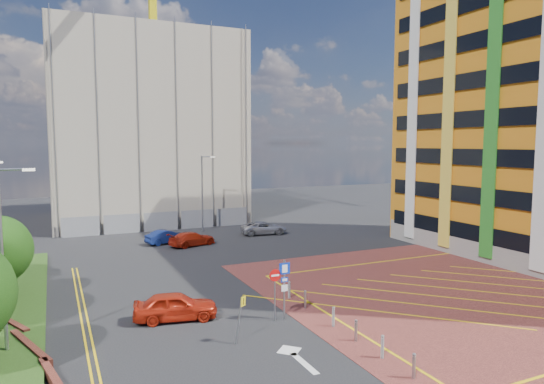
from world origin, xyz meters
TOP-DOWN VIEW (x-y plane):
  - ground at (0.00, 0.00)m, footprint 140.00×140.00m
  - forecourt at (14.00, 0.00)m, footprint 26.00×26.00m
  - retaining_wall at (-11.80, 2.00)m, footprint 6.06×20.33m
  - lamp_left_near at (-12.42, 2.00)m, footprint 1.53×0.16m
  - lamp_back at (4.08, 28.00)m, footprint 1.53×0.16m
  - sign_cluster at (0.30, 0.98)m, footprint 1.17×0.12m
  - warning_sign at (-2.71, -0.95)m, footprint 0.62×0.39m
  - bollard_row at (2.30, -1.67)m, footprint 0.14×11.14m
  - construction_building at (0.00, 40.00)m, footprint 21.20×19.20m
  - tower_crane at (2.00, 39.44)m, footprint 1.60×35.00m
  - construction_fence at (1.00, 30.00)m, footprint 21.60×0.06m
  - car_red_left at (-4.75, 3.32)m, footprint 4.60×2.55m
  - car_blue_back at (-0.91, 23.09)m, footprint 4.10×2.29m
  - car_red_back at (0.99, 21.16)m, footprint 4.73×3.00m
  - car_silver_back at (9.17, 23.57)m, footprint 4.93×2.78m

SIDE VIEW (x-z plane):
  - ground at x=0.00m, z-range 0.00..0.00m
  - forecourt at x=14.00m, z-range 0.00..0.02m
  - retaining_wall at x=-11.80m, z-range 0.00..0.40m
  - bollard_row at x=2.30m, z-range 0.02..0.92m
  - car_red_back at x=0.99m, z-range 0.00..1.28m
  - car_blue_back at x=-0.91m, z-range 0.00..1.28m
  - car_silver_back at x=9.17m, z-range 0.00..1.30m
  - car_red_left at x=-4.75m, z-range 0.00..1.48m
  - construction_fence at x=1.00m, z-range 0.00..2.00m
  - warning_sign at x=-2.71m, z-range 0.30..2.55m
  - sign_cluster at x=0.30m, z-range 0.35..3.55m
  - lamp_back at x=4.08m, z-range 0.36..8.36m
  - lamp_left_near at x=-12.42m, z-range 0.66..8.66m
  - construction_building at x=0.00m, z-range 0.00..22.00m
  - tower_crane at x=2.00m, z-range 8.15..43.55m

